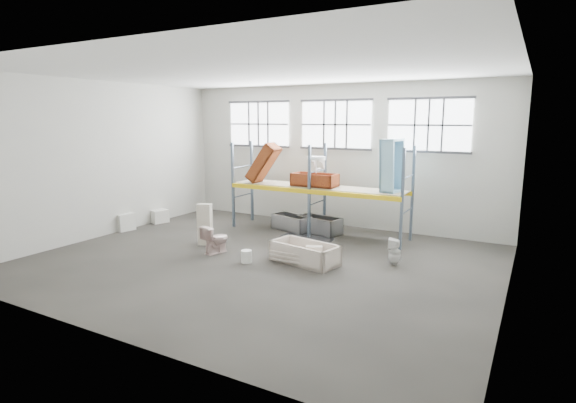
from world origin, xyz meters
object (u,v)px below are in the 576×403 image
Objects in this scene: bathtub_beige at (305,253)px; rust_tub_flat at (315,180)px; steel_tub_right at (319,225)px; steel_tub_left at (292,223)px; blue_tub_upright at (392,166)px; toilet_beige at (216,239)px; cistern_tall at (205,224)px; bucket at (246,256)px; toilet_white at (395,252)px; carton_near at (123,221)px.

bathtub_beige is 3.54m from rust_tub_flat.
steel_tub_right is (-1.05, 3.14, 0.00)m from bathtub_beige.
steel_tub_left is 0.88× the size of blue_tub_upright.
cistern_tall is (-0.83, 0.55, 0.23)m from toilet_beige.
bathtub_beige is at bearing -56.09° from steel_tub_left.
bathtub_beige reaches higher than bucket.
toilet_beige is at bearing -52.93° from cistern_tall.
blue_tub_upright is 5.24m from bucket.
toilet_white is at bearing -10.77° from cistern_tall.
bathtub_beige is 7.20m from carton_near.
bathtub_beige is 2.53× the size of toilet_white.
toilet_white is at bearing 4.67° from carton_near.
carton_near is (-6.15, -2.92, 0.02)m from steel_tub_right.
steel_tub_right is at bearing -99.24° from toilet_beige.
bathtub_beige is 1.13× the size of blue_tub_upright.
bathtub_beige is 1.28× the size of steel_tub_left.
toilet_beige is 3.91m from steel_tub_right.
toilet_white is 0.45× the size of blue_tub_upright.
steel_tub_left is at bearing -85.24° from toilet_beige.
cistern_tall is at bearing -116.45° from steel_tub_left.
steel_tub_right is at bearing 179.68° from blue_tub_upright.
bucket is at bearing -93.34° from rust_tub_flat.
steel_tub_left is 3.83m from bucket.
toilet_beige is at bearing -138.49° from blue_tub_upright.
toilet_white reaches higher than carton_near.
bathtub_beige is at bearing -76.99° from toilet_white.
toilet_beige is 0.50× the size of blue_tub_upright.
toilet_beige is 4.60m from carton_near.
blue_tub_upright is at bearing 77.60° from bathtub_beige.
toilet_white is 4.66m from steel_tub_left.
toilet_beige is 0.54× the size of rust_tub_flat.
bucket is (-2.74, -3.87, -2.23)m from blue_tub_upright.
carton_near is at bearing -161.23° from blue_tub_upright.
rust_tub_flat reaches higher than bucket.
toilet_white is 3.87m from steel_tub_right.
steel_tub_left is at bearing -127.42° from toilet_white.
toilet_beige reaches higher than bathtub_beige.
toilet_beige is 2.42× the size of bucket.
bathtub_beige is at bearing 28.68° from bucket.
steel_tub_left is (-2.03, 3.02, -0.01)m from bathtub_beige.
rust_tub_flat reaches higher than cistern_tall.
cistern_tall reaches higher than bucket.
toilet_beige is 0.64× the size of cistern_tall.
rust_tub_flat is 4.45× the size of bucket.
steel_tub_left is 5.88m from carton_near.
rust_tub_flat is (-3.31, 1.98, 1.46)m from toilet_white.
toilet_beige is 1.18× the size of carton_near.
toilet_beige is at bearing -85.06° from toilet_white.
steel_tub_right is at bearing -135.34° from toilet_white.
toilet_beige reaches higher than steel_tub_left.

